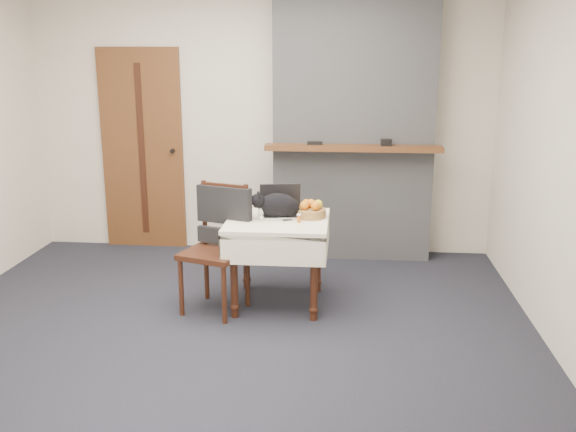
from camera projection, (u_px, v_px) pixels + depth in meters
The scene contains 12 objects.
ground at pixel (227, 329), 4.67m from camera, with size 4.50×4.50×0.00m, color black.
room_shell at pixel (232, 79), 4.67m from camera, with size 4.52×4.01×2.61m.
door at pixel (143, 150), 6.43m from camera, with size 0.82×0.10×2.00m.
chimney at pixel (353, 123), 6.04m from camera, with size 1.62×0.48×2.60m.
side_table at pixel (278, 233), 5.00m from camera, with size 0.78×0.78×0.70m.
laptop at pixel (281, 208), 5.07m from camera, with size 0.37×0.33×0.24m.
cat at pixel (278, 206), 4.97m from camera, with size 0.48×0.26×0.23m.
cream_jar at pixel (239, 214), 4.97m from camera, with size 0.07×0.07×0.08m, color silver.
pill_bottle at pixel (299, 218), 4.86m from camera, with size 0.03×0.03×0.07m.
fruit_basket at pixel (311, 210), 5.01m from camera, with size 0.24×0.24×0.13m.
desk_clutter at pixel (299, 217), 5.02m from camera, with size 0.16×0.02×0.01m, color black.
chair at pixel (220, 230), 4.94m from camera, with size 0.56×0.55×0.98m.
Camera 1 is at (0.84, -4.25, 1.97)m, focal length 40.00 mm.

